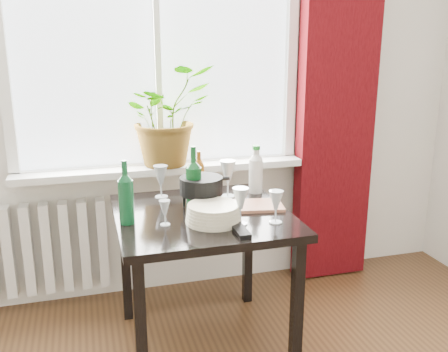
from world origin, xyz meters
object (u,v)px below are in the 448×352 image
object	(u,v)px
wineglass_far_right	(276,207)
tv_remote	(240,230)
fondue_pot	(201,193)
bottle_amber	(199,172)
cutting_board	(253,206)
radiator	(38,249)
wineglass_back_center	(228,178)
wineglass_front_left	(165,213)
wine_bottle_right	(194,179)
cleaning_bottle	(256,169)
wineglass_back_left	(161,181)
table	(202,230)
potted_plant	(166,115)
wineglass_front_right	(240,206)
wine_bottle_left	(126,192)
plate_stack	(214,214)

from	to	relation	value
wineglass_far_right	tv_remote	bearing A→B (deg)	-162.51
wineglass_far_right	fondue_pot	size ratio (longest dim) A/B	0.65
bottle_amber	cutting_board	bearing A→B (deg)	-58.67
radiator	wineglass_back_center	world-z (taller)	wineglass_back_center
bottle_amber	wineglass_front_left	world-z (taller)	bottle_amber
bottle_amber	wine_bottle_right	bearing A→B (deg)	-107.80
wine_bottle_right	cleaning_bottle	size ratio (longest dim) A/B	1.24
wine_bottle_right	bottle_amber	size ratio (longest dim) A/B	1.41
radiator	wineglass_far_right	xyz separation A→B (m)	(1.15, -0.86, 0.44)
wineglass_back_left	tv_remote	world-z (taller)	wineglass_back_left
wine_bottle_right	wineglass_back_left	xyz separation A→B (m)	(-0.12, 0.26, -0.08)
bottle_amber	tv_remote	distance (m)	0.65
wineglass_far_right	tv_remote	distance (m)	0.22
table	wineglass_front_left	distance (m)	0.29
tv_remote	fondue_pot	bearing A→B (deg)	105.05
radiator	bottle_amber	size ratio (longest dim) A/B	3.38
potted_plant	wineglass_front_left	size ratio (longest dim) A/B	4.79
table	wineglass_front_left	xyz separation A→B (m)	(-0.21, -0.12, 0.15)
bottle_amber	wineglass_front_left	bearing A→B (deg)	-120.14
tv_remote	cutting_board	bearing A→B (deg)	61.05
wineglass_back_center	radiator	bearing A→B (deg)	158.33
fondue_pot	wineglass_front_right	bearing A→B (deg)	-66.35
radiator	cleaning_bottle	bearing A→B (deg)	-17.40
potted_plant	wineglass_front_right	world-z (taller)	potted_plant
radiator	wine_bottle_right	xyz separation A→B (m)	(0.82, -0.59, 0.53)
wineglass_front_left	wineglass_front_right	bearing A→B (deg)	-13.26
tv_remote	wineglass_front_right	bearing A→B (deg)	71.06
wine_bottle_left	wineglass_back_center	xyz separation A→B (m)	(0.57, 0.26, -0.05)
potted_plant	wineglass_back_center	xyz separation A→B (m)	(0.26, -0.40, -0.30)
plate_stack	table	bearing A→B (deg)	98.29
table	potted_plant	distance (m)	0.79
wine_bottle_right	wineglass_back_center	distance (m)	0.29
wine_bottle_left	wineglass_back_left	distance (m)	0.41
wineglass_front_right	wineglass_front_left	distance (m)	0.35
wine_bottle_left	wineglass_back_left	size ratio (longest dim) A/B	1.67
cleaning_bottle	radiator	bearing A→B (deg)	162.60
table	tv_remote	world-z (taller)	tv_remote
bottle_amber	fondue_pot	xyz separation A→B (m)	(-0.06, -0.29, -0.03)
table	potted_plant	world-z (taller)	potted_plant
potted_plant	wineglass_back_left	xyz separation A→B (m)	(-0.09, -0.31, -0.31)
wine_bottle_left	plate_stack	distance (m)	0.42
radiator	bottle_amber	distance (m)	1.07
wineglass_back_left	plate_stack	world-z (taller)	wineglass_back_left
table	wineglass_back_center	distance (m)	0.35
table	wineglass_back_left	xyz separation A→B (m)	(-0.16, 0.30, 0.18)
cleaning_bottle	table	bearing A→B (deg)	-145.99
potted_plant	tv_remote	distance (m)	1.00
potted_plant	wine_bottle_right	bearing A→B (deg)	-86.76
radiator	wineglass_front_right	distance (m)	1.37
potted_plant	wineglass_back_left	bearing A→B (deg)	-106.35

